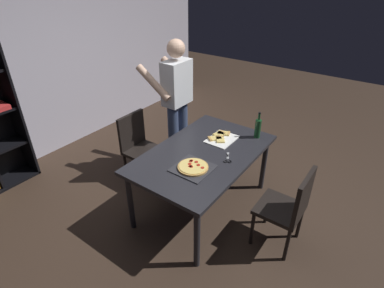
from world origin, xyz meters
TOP-DOWN VIEW (x-y plane):
  - ground_plane at (0.00, 0.00)m, footprint 12.00×12.00m
  - back_wall at (0.00, 2.60)m, footprint 6.40×0.10m
  - dining_table at (0.00, 0.00)m, footprint 1.60×1.01m
  - chair_near_camera at (-0.00, -0.99)m, footprint 0.42×0.42m
  - chair_far_side at (0.00, 0.99)m, footprint 0.42×0.42m
  - person_serving_pizza at (0.52, 0.77)m, footprint 0.55×0.54m
  - pepperoni_pizza_on_tray at (-0.31, -0.09)m, footprint 0.36×0.36m
  - pizza_slices_on_towel at (0.37, 0.00)m, footprint 0.36×0.28m
  - wine_bottle at (0.64, -0.32)m, footprint 0.07×0.07m
  - kitchen_scissors at (0.02, -0.29)m, footprint 0.19×0.14m

SIDE VIEW (x-z plane):
  - ground_plane at x=0.00m, z-range 0.00..0.00m
  - chair_near_camera at x=0.00m, z-range 0.06..0.96m
  - chair_far_side at x=0.00m, z-range 0.06..0.96m
  - dining_table at x=0.00m, z-range 0.30..1.05m
  - kitchen_scissors at x=0.02m, z-range 0.75..0.76m
  - pizza_slices_on_towel at x=0.37m, z-range 0.75..0.78m
  - pepperoni_pizza_on_tray at x=-0.31m, z-range 0.75..0.78m
  - wine_bottle at x=0.64m, z-range 0.71..1.03m
  - person_serving_pizza at x=0.52m, z-range 0.12..1.87m
  - back_wall at x=0.00m, z-range 0.00..2.80m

